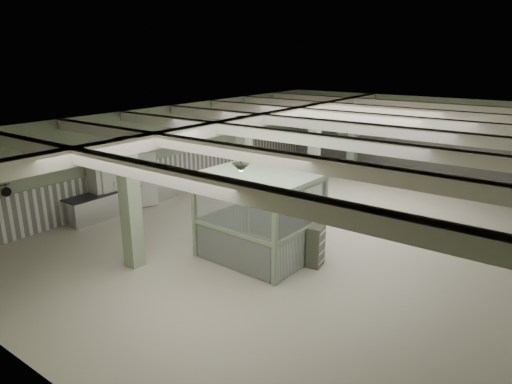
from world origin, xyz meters
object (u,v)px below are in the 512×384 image
Objects in this scene: guard_booth at (259,200)px; filing_cabinet at (316,246)px; prep_counter at (126,198)px; walkin_cooler at (121,182)px.

guard_booth is 2.75× the size of filing_cabinet.
prep_counter is 0.64m from walkin_cooler.
prep_counter is at bearing 171.63° from filing_cabinet.
guard_booth is 2.02m from filing_cabinet.
walkin_cooler is (-0.08, -0.09, 0.63)m from prep_counter.
guard_booth is (6.53, -0.24, 0.61)m from walkin_cooler.
walkin_cooler is 6.56m from guard_booth.
walkin_cooler is at bearing -131.75° from prep_counter.
prep_counter is at bearing 179.45° from guard_booth.
guard_booth reaches higher than walkin_cooler.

